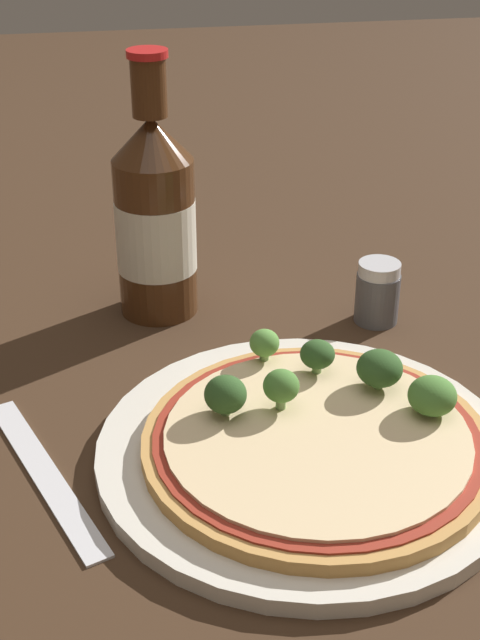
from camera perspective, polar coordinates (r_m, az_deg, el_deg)
The scene contains 12 objects.
ground_plane at distance 0.61m, azimuth 4.86°, elevation -9.16°, with size 3.00×3.00×0.00m, color #3D2819.
plate at distance 0.61m, azimuth 4.21°, elevation -8.37°, with size 0.28×0.28×0.01m.
pizza at distance 0.60m, azimuth 4.59°, elevation -7.52°, with size 0.23×0.23×0.01m.
broccoli_floret_0 at distance 0.65m, azimuth 4.98°, elevation -2.22°, with size 0.03×0.03×0.03m.
broccoli_floret_1 at distance 0.64m, azimuth 8.92°, elevation -3.08°, with size 0.03×0.03×0.03m.
broccoli_floret_2 at distance 0.66m, azimuth 1.58°, elevation -1.50°, with size 0.02×0.02×0.02m.
broccoli_floret_3 at distance 0.61m, azimuth 2.65°, elevation -4.27°, with size 0.03×0.03×0.03m.
broccoli_floret_4 at distance 0.60m, azimuth -0.94°, elevation -4.80°, with size 0.03×0.03×0.03m.
broccoli_floret_5 at distance 0.62m, azimuth 12.20°, elevation -4.77°, with size 0.03×0.03×0.03m.
beer_bottle at distance 0.76m, azimuth -5.44°, elevation 6.55°, with size 0.07×0.07×0.23m.
pepper_shaker at distance 0.77m, azimuth 8.79°, elevation 1.74°, with size 0.04×0.04×0.06m.
fork at distance 0.61m, azimuth -12.39°, elevation -9.55°, with size 0.08×0.18×0.00m.
Camera 1 is at (-0.14, -0.46, 0.38)m, focal length 50.00 mm.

